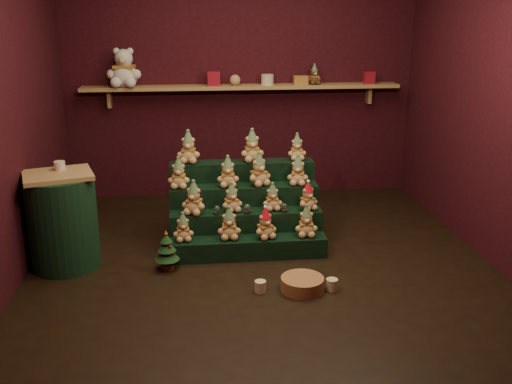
{
  "coord_description": "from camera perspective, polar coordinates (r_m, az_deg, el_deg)",
  "views": [
    {
      "loc": [
        -0.53,
        -4.63,
        2.11
      ],
      "look_at": [
        -0.02,
        0.25,
        0.56
      ],
      "focal_mm": 40.0,
      "sensor_mm": 36.0,
      "label": 1
    }
  ],
  "objects": [
    {
      "name": "right_wall",
      "position": [
        5.35,
        23.16,
        8.53
      ],
      "size": [
        0.1,
        4.0,
        2.8
      ],
      "primitive_type": "cube",
      "color": "black",
      "rests_on": "ground"
    },
    {
      "name": "teddy_8",
      "position": [
        5.34,
        -7.74,
        1.89
      ],
      "size": [
        0.22,
        0.2,
        0.29
      ],
      "primitive_type": null,
      "rotation": [
        0.0,
        0.0,
        -0.07
      ],
      "color": "tan",
      "rests_on": "riser_tier_midback"
    },
    {
      "name": "teddy_9",
      "position": [
        5.34,
        -2.83,
        2.04
      ],
      "size": [
        0.21,
        0.19,
        0.29
      ],
      "primitive_type": null,
      "rotation": [
        0.0,
        0.0,
        -0.02
      ],
      "color": "tan",
      "rests_on": "riser_tier_midback"
    },
    {
      "name": "riser_tier_front",
      "position": [
        5.14,
        -0.75,
        -5.59
      ],
      "size": [
        1.4,
        0.22,
        0.18
      ],
      "primitive_type": "cube",
      "color": "black",
      "rests_on": "ground"
    },
    {
      "name": "teddy_5",
      "position": [
        5.2,
        -2.45,
        -0.57
      ],
      "size": [
        0.23,
        0.22,
        0.27
      ],
      "primitive_type": null,
      "rotation": [
        0.0,
        0.0,
        0.3
      ],
      "color": "tan",
      "rests_on": "riser_tier_midfront"
    },
    {
      "name": "snow_globe_b",
      "position": [
        5.18,
        -0.86,
        -1.68
      ],
      "size": [
        0.07,
        0.07,
        0.09
      ],
      "color": "black",
      "rests_on": "riser_tier_midfront"
    },
    {
      "name": "teddy_13",
      "position": [
        5.53,
        -0.39,
        4.65
      ],
      "size": [
        0.24,
        0.22,
        0.31
      ],
      "primitive_type": null,
      "rotation": [
        0.0,
        0.0,
        0.08
      ],
      "color": "tan",
      "rests_on": "riser_tier_back"
    },
    {
      "name": "teddy_10",
      "position": [
        5.37,
        0.3,
        2.28
      ],
      "size": [
        0.29,
        0.28,
        0.31
      ],
      "primitive_type": null,
      "rotation": [
        0.0,
        0.0,
        0.45
      ],
      "color": "tan",
      "rests_on": "riser_tier_midback"
    },
    {
      "name": "mug_right",
      "position": [
        4.62,
        7.6,
        -9.16
      ],
      "size": [
        0.09,
        0.09,
        0.09
      ],
      "primitive_type": "cylinder",
      "color": "beige",
      "rests_on": "ground"
    },
    {
      "name": "teddy_0",
      "position": [
        5.06,
        -7.31,
        -3.5
      ],
      "size": [
        0.2,
        0.18,
        0.25
      ],
      "primitive_type": null,
      "rotation": [
        0.0,
        0.0,
        0.11
      ],
      "color": "tan",
      "rests_on": "riser_tier_front"
    },
    {
      "name": "left_wall",
      "position": [
        4.93,
        -24.12,
        7.75
      ],
      "size": [
        0.1,
        4.0,
        2.8
      ],
      "primitive_type": "cube",
      "color": "black",
      "rests_on": "ground"
    },
    {
      "name": "teddy_7",
      "position": [
        5.27,
        5.21,
        -0.43
      ],
      "size": [
        0.24,
        0.23,
        0.26
      ],
      "primitive_type": null,
      "rotation": [
        0.0,
        0.0,
        0.43
      ],
      "color": "tan",
      "rests_on": "riser_tier_midfront"
    },
    {
      "name": "mug_left",
      "position": [
        4.55,
        0.44,
        -9.41
      ],
      "size": [
        0.09,
        0.09,
        0.09
      ],
      "primitive_type": "cylinder",
      "color": "beige",
      "rests_on": "ground"
    },
    {
      "name": "teddy_12",
      "position": [
        5.52,
        -6.78,
        4.49
      ],
      "size": [
        0.24,
        0.22,
        0.31
      ],
      "primitive_type": null,
      "rotation": [
        0.0,
        0.0,
        -0.09
      ],
      "color": "tan",
      "rests_on": "riser_tier_back"
    },
    {
      "name": "table_ornament",
      "position": [
        5.09,
        -19.05,
        2.52
      ],
      "size": [
        0.09,
        0.09,
        0.07
      ],
      "primitive_type": "cylinder",
      "color": "beige",
      "rests_on": "side_table"
    },
    {
      "name": "wicker_basket",
      "position": [
        4.59,
        4.65,
        -9.14
      ],
      "size": [
        0.42,
        0.42,
        0.11
      ],
      "primitive_type": "cylinder",
      "rotation": [
        0.0,
        0.0,
        -0.26
      ],
      "color": "#A26D41",
      "rests_on": "ground"
    },
    {
      "name": "snow_globe_c",
      "position": [
        5.22,
        2.85,
        -1.57
      ],
      "size": [
        0.06,
        0.06,
        0.08
      ],
      "color": "black",
      "rests_on": "riser_tier_midfront"
    },
    {
      "name": "teddy_1",
      "position": [
        5.06,
        -2.7,
        -3.14
      ],
      "size": [
        0.21,
        0.19,
        0.29
      ],
      "primitive_type": null,
      "rotation": [
        0.0,
        0.0,
        -0.03
      ],
      "color": "tan",
      "rests_on": "riser_tier_front"
    },
    {
      "name": "teddy_2",
      "position": [
        5.06,
        0.94,
        -3.15
      ],
      "size": [
        0.25,
        0.24,
        0.28
      ],
      "primitive_type": null,
      "rotation": [
        0.0,
        0.0,
        0.39
      ],
      "color": "tan",
      "rests_on": "riser_tier_front"
    },
    {
      "name": "brown_bear",
      "position": [
        6.65,
        5.85,
        11.6
      ],
      "size": [
        0.19,
        0.18,
        0.22
      ],
      "primitive_type": null,
      "rotation": [
        0.0,
        0.0,
        0.25
      ],
      "color": "#502C1A",
      "rests_on": "back_shelf"
    },
    {
      "name": "shelf_plush_ball",
      "position": [
        6.54,
        -2.1,
        11.13
      ],
      "size": [
        0.12,
        0.12,
        0.12
      ],
      "primitive_type": "sphere",
      "color": "tan",
      "rests_on": "back_shelf"
    },
    {
      "name": "back_shelf",
      "position": [
        6.58,
        -1.36,
        10.42
      ],
      "size": [
        3.6,
        0.26,
        0.24
      ],
      "color": "#A18050",
      "rests_on": "ground"
    },
    {
      "name": "ground",
      "position": [
        5.12,
        0.49,
        -6.79
      ],
      "size": [
        4.0,
        4.0,
        0.0
      ],
      "primitive_type": "plane",
      "color": "black",
      "rests_on": "ground"
    },
    {
      "name": "back_wall",
      "position": [
        6.74,
        -1.5,
        11.5
      ],
      "size": [
        4.0,
        0.1,
        2.8
      ],
      "primitive_type": "cube",
      "color": "black",
      "rests_on": "ground"
    },
    {
      "name": "riser_tier_back",
      "position": [
        5.66,
        -1.38,
        -0.46
      ],
      "size": [
        1.4,
        0.22,
        0.72
      ],
      "primitive_type": "cube",
      "color": "black",
      "rests_on": "ground"
    },
    {
      "name": "scarf_gift_box",
      "position": [
        6.64,
        4.49,
        11.09
      ],
      "size": [
        0.16,
        0.1,
        0.1
      ],
      "primitive_type": "cube",
      "color": "orange",
      "rests_on": "back_shelf"
    },
    {
      "name": "riser_tier_midback",
      "position": [
        5.49,
        -1.18,
        -2.06
      ],
      "size": [
        1.4,
        0.22,
        0.54
      ],
      "primitive_type": "cube",
      "color": "black",
      "rests_on": "ground"
    },
    {
      "name": "teddy_14",
      "position": [
        5.61,
        4.11,
        4.5
      ],
      "size": [
        0.19,
        0.17,
        0.25
      ],
      "primitive_type": null,
      "rotation": [
        0.0,
        0.0,
        0.04
      ],
      "color": "tan",
      "rests_on": "riser_tier_back"
    },
    {
      "name": "gift_tin_red_a",
      "position": [
        6.53,
        -4.26,
        11.25
      ],
      "size": [
        0.14,
        0.14,
        0.16
      ],
      "primitive_type": "cube",
      "color": "maroon",
      "rests_on": "back_shelf"
    },
    {
      "name": "teddy_11",
      "position": [
        5.41,
        4.22,
        2.16
      ],
      "size": [
        0.23,
        0.22,
        0.28
      ],
      "primitive_type": null,
      "rotation": [
        0.0,
        0.0,
        -0.2
      ],
      "color": "tan",
      "rests_on": "riser_tier_midback"
    },
    {
      "name": "teddy_4",
      "position": [
        5.16,
        -6.24,
        -0.58
      ],
      "size": [
        0.27,
        0.26,
        0.31
      ],
      "primitive_type": null,
      "rotation": [
        0.0,
        0.0,
        -0.37
      ],
      "color": "tan",
      "rests_on": "riser_tier_midfront"
    },
    {
      "name": "snow_globe_a",
      "position": [
        5.16,
        -3.93,
        -1.81
      ],
      "size": [
        0.06,
        0.06,
        0.08
      ],
      "color": "black",
      "rests_on": "riser_tier_midfront"
    },
    {
      "name": "teddy_3",
      "position": [
        5.13,
        5.06,
        -2.92
      ],
      "size": [
        0.22,
        0.2,
        0.28
      ],
      "primitive_type": null,
      "rotation": [
        0.0,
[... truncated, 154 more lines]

